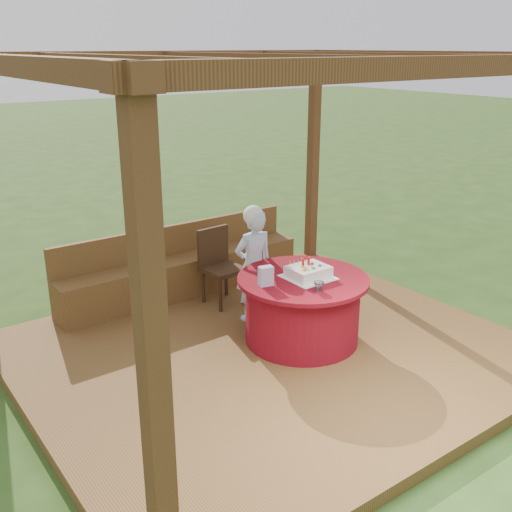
% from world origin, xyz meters
% --- Properties ---
extents(ground, '(60.00, 60.00, 0.00)m').
position_xyz_m(ground, '(0.00, 0.00, 0.00)').
color(ground, '#264416').
rests_on(ground, ground).
extents(deck, '(4.50, 4.00, 0.12)m').
position_xyz_m(deck, '(0.00, 0.00, 0.06)').
color(deck, brown).
rests_on(deck, ground).
extents(pergola, '(4.50, 4.00, 2.72)m').
position_xyz_m(pergola, '(0.00, 0.00, 2.41)').
color(pergola, brown).
rests_on(pergola, deck).
extents(bench, '(3.00, 0.42, 0.80)m').
position_xyz_m(bench, '(0.00, 1.72, 0.38)').
color(bench, brown).
rests_on(bench, deck).
extents(table, '(1.27, 1.27, 0.67)m').
position_xyz_m(table, '(0.36, -0.03, 0.46)').
color(table, maroon).
rests_on(table, deck).
extents(chair, '(0.43, 0.43, 0.86)m').
position_xyz_m(chair, '(0.22, 1.26, 0.59)').
color(chair, '#342010').
rests_on(chair, deck).
extents(elderly_woman, '(0.46, 0.32, 1.25)m').
position_xyz_m(elderly_woman, '(0.26, 0.66, 0.75)').
color(elderly_woman, '#93B3DB').
rests_on(elderly_woman, deck).
extents(birthday_cake, '(0.43, 0.43, 0.19)m').
position_xyz_m(birthday_cake, '(0.39, -0.06, 0.85)').
color(birthday_cake, white).
rests_on(birthday_cake, table).
extents(gift_bag, '(0.14, 0.11, 0.18)m').
position_xyz_m(gift_bag, '(-0.05, 0.02, 0.88)').
color(gift_bag, '#DE90C0').
rests_on(gift_bag, table).
extents(drinking_glass, '(0.12, 0.12, 0.09)m').
position_xyz_m(drinking_glass, '(0.25, -0.37, 0.83)').
color(drinking_glass, white).
rests_on(drinking_glass, table).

